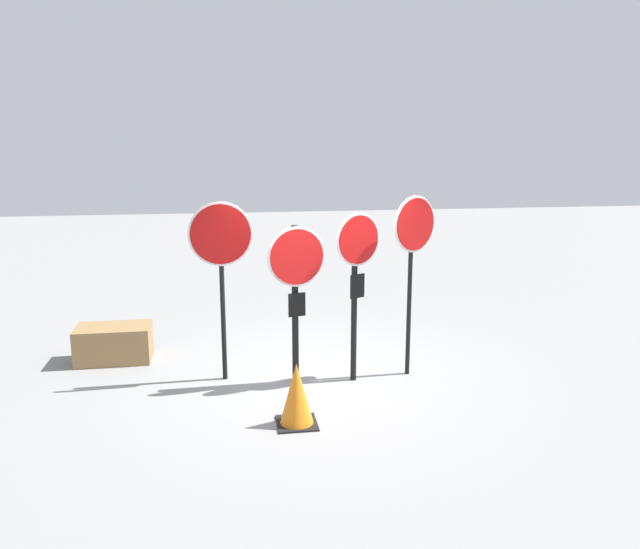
% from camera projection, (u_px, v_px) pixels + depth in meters
% --- Properties ---
extents(ground_plane, '(40.00, 40.00, 0.00)m').
position_uv_depth(ground_plane, '(319.00, 379.00, 8.42)').
color(ground_plane, gray).
extents(stop_sign_0, '(0.83, 0.14, 2.40)m').
position_uv_depth(stop_sign_0, '(221.00, 249.00, 7.99)').
color(stop_sign_0, black).
rests_on(stop_sign_0, ground).
extents(stop_sign_1, '(0.76, 0.22, 2.10)m').
position_uv_depth(stop_sign_1, '(296.00, 276.00, 7.97)').
color(stop_sign_1, black).
rests_on(stop_sign_1, ground).
extents(stop_sign_2, '(0.62, 0.33, 2.26)m').
position_uv_depth(stop_sign_2, '(357.00, 265.00, 8.02)').
color(stop_sign_2, black).
rests_on(stop_sign_2, ground).
extents(stop_sign_3, '(0.66, 0.40, 2.45)m').
position_uv_depth(stop_sign_3, '(414.00, 241.00, 8.18)').
color(stop_sign_3, black).
rests_on(stop_sign_3, ground).
extents(traffic_cone_0, '(0.46, 0.46, 0.72)m').
position_uv_depth(traffic_cone_0, '(297.00, 394.00, 7.00)').
color(traffic_cone_0, black).
rests_on(traffic_cone_0, ground).
extents(storage_crate, '(1.05, 0.63, 0.52)m').
position_uv_depth(storage_crate, '(114.00, 343.00, 9.06)').
color(storage_crate, olive).
rests_on(storage_crate, ground).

